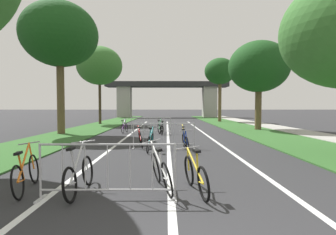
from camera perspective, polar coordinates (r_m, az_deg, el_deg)
The scene contains 25 objects.
grass_verge_left at distance 22.63m, azimuth -15.44°, elevation -2.03°, with size 3.41×49.15×0.05m, color #2D5B26.
grass_verge_right at distance 22.68m, azimuth 15.19°, elevation -2.01°, with size 3.41×49.15×0.05m, color #2D5B26.
sidewalk_path_right at distance 23.58m, azimuth 21.75°, elevation -1.90°, with size 2.18×49.15×0.08m, color #9E9B93.
lane_stripe_center at distance 15.99m, azimuth -0.02°, elevation -3.81°, with size 0.14×28.43×0.01m, color silver.
lane_stripe_right_lane at distance 16.17m, azimuth 8.36°, elevation -3.77°, with size 0.14×28.43×0.01m, color silver.
lane_stripe_left_lane at distance 16.15m, azimuth -8.41°, elevation -3.78°, with size 0.14×28.43×0.01m, color silver.
overpass_bridge at distance 42.35m, azimuth -0.22°, elevation 5.22°, with size 19.34×3.05×5.67m.
tree_left_oak_near at distance 18.19m, azimuth -22.40°, elevation 16.18°, with size 4.64×4.64×8.14m.
tree_left_oak_mid at distance 26.82m, azimuth -14.60°, elevation 10.78°, with size 4.37×4.37×7.55m.
tree_right_pine_far at distance 20.60m, azimuth 19.06°, elevation 10.29°, with size 4.36×4.36×6.49m.
tree_right_pine_near at distance 30.60m, azimuth 11.19°, elevation 9.70°, with size 3.46×3.46×7.18m.
crowd_barrier_nearest at distance 5.11m, azimuth -12.94°, elevation -11.32°, with size 2.56×0.44×1.05m.
crowd_barrier_second at distance 10.84m, azimuth -0.92°, elevation -4.00°, with size 2.56×0.45×1.05m.
crowd_barrier_third at distance 16.77m, azimuth -3.72°, elevation -1.75°, with size 2.57×0.53×1.05m.
bicycle_yellow_0 at distance 11.28m, azimuth 3.64°, elevation -4.52°, with size 0.46×1.63×1.00m.
bicycle_white_1 at distance 5.58m, azimuth -1.63°, elevation -11.50°, with size 0.73×1.74×1.00m.
bicycle_green_2 at distance 17.30m, azimuth -1.61°, elevation -2.20°, with size 0.47×1.62×0.96m.
bicycle_teal_3 at distance 10.31m, azimuth -3.85°, elevation -5.21°, with size 0.45×1.69×0.93m.
bicycle_black_4 at distance 16.33m, azimuth -1.41°, elevation -2.45°, with size 0.50×1.59×0.91m.
bicycle_red_5 at distance 11.44m, azimuth -6.05°, elevation -4.37°, with size 0.60×1.69×0.93m.
bicycle_orange_6 at distance 6.22m, azimuth -28.35°, elevation -10.49°, with size 0.65×1.74×0.96m.
bicycle_purple_7 at distance 17.51m, azimuth -9.42°, elevation -2.14°, with size 0.43×1.60×0.93m.
bicycle_silver_8 at distance 5.65m, azimuth -18.63°, elevation -11.66°, with size 0.52×1.72×1.01m.
bicycle_blue_9 at distance 10.33m, azimuth 3.78°, elevation -5.27°, with size 0.45×1.63×0.88m.
bicycle_yellow_10 at distance 5.42m, azimuth 5.94°, elevation -12.23°, with size 0.59×1.67×0.92m.
Camera 1 is at (-0.09, -1.68, 1.73)m, focal length 28.16 mm.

